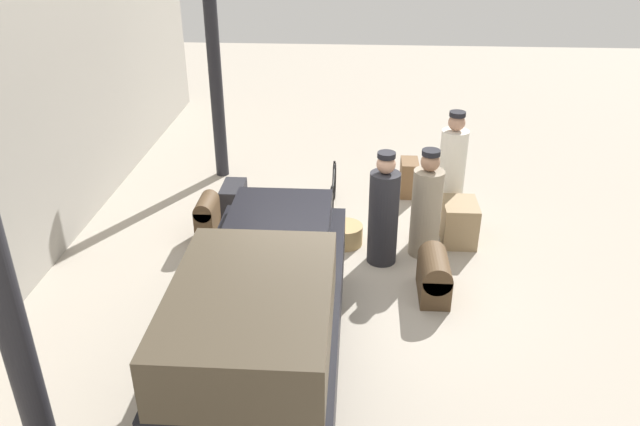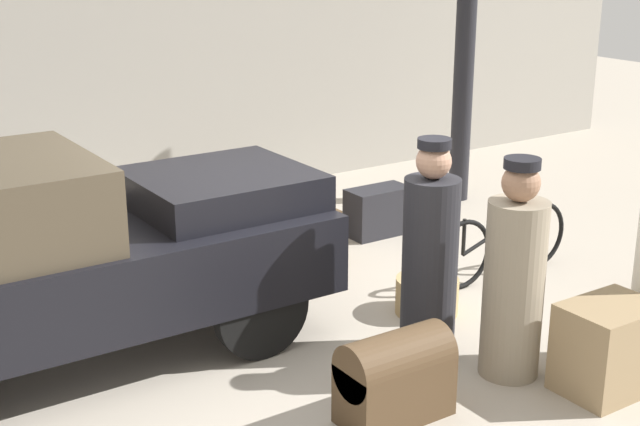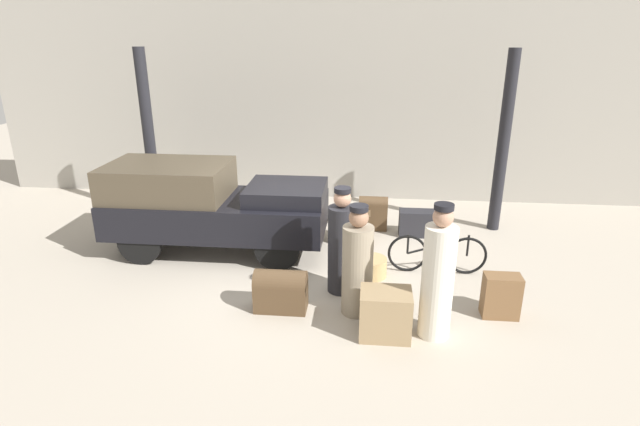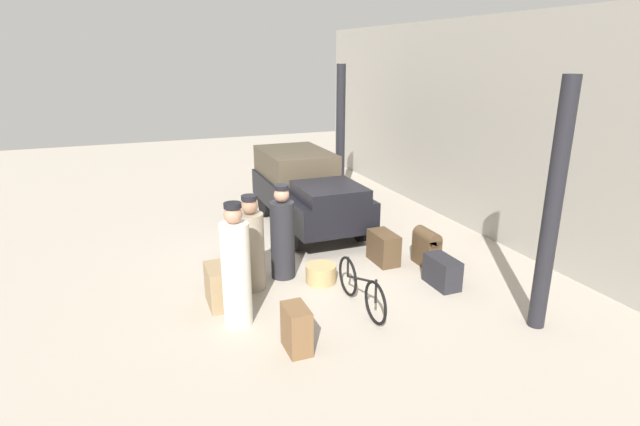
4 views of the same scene
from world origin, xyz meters
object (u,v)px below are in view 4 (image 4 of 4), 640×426
truck (305,187)px  suitcase_tan_flat (296,329)px  wicker_basket (321,273)px  trunk_umber_medium (383,248)px  porter_lifting_near_truck (251,248)px  suitcase_black_upright (442,272)px  porter_carrying_trunk (236,270)px  bicycle (361,288)px  porter_standing_middle (283,236)px  trunk_large_brown (224,285)px  suitcase_small_leather (427,246)px  trunk_wicker_pale (236,249)px

truck → suitcase_tan_flat: bearing=-21.2°
wicker_basket → trunk_umber_medium: (-0.37, 1.40, 0.14)m
porter_lifting_near_truck → suitcase_tan_flat: bearing=2.6°
porter_lifting_near_truck → suitcase_black_upright: size_ratio=2.39×
suitcase_black_upright → porter_lifting_near_truck: bearing=-109.8°
porter_carrying_trunk → suitcase_tan_flat: porter_carrying_trunk is taller
bicycle → truck: bearing=172.2°
porter_standing_middle → suitcase_tan_flat: 2.36m
truck → trunk_umber_medium: bearing=13.9°
bicycle → trunk_umber_medium: size_ratio=2.34×
bicycle → trunk_umber_medium: (-1.45, 1.18, -0.04)m
bicycle → porter_lifting_near_truck: (-1.28, -1.38, 0.39)m
porter_carrying_trunk → porter_lifting_near_truck: bearing=155.5°
wicker_basket → trunk_umber_medium: trunk_umber_medium is taller
porter_standing_middle → suitcase_black_upright: size_ratio=2.47×
porter_standing_middle → porter_carrying_trunk: 1.69m
wicker_basket → trunk_large_brown: 1.72m
suitcase_tan_flat → porter_standing_middle: bearing=167.0°
trunk_large_brown → trunk_umber_medium: size_ratio=0.96×
bicycle → trunk_umber_medium: bicycle is taller
porter_standing_middle → suitcase_tan_flat: size_ratio=2.65×
porter_lifting_near_truck → porter_carrying_trunk: bearing=-24.5°
trunk_large_brown → suitcase_tan_flat: size_ratio=1.06×
trunk_large_brown → bicycle: bearing=65.2°
trunk_umber_medium → wicker_basket: bearing=-75.4°
truck → porter_lifting_near_truck: 3.34m
bicycle → suitcase_tan_flat: (0.73, -1.29, -0.02)m
trunk_large_brown → porter_carrying_trunk: bearing=7.2°
wicker_basket → suitcase_small_leather: size_ratio=0.76×
porter_lifting_near_truck → trunk_umber_medium: 2.60m
bicycle → suitcase_black_upright: bearing=97.1°
trunk_large_brown → trunk_umber_medium: (-0.56, 3.11, -0.03)m
porter_carrying_trunk → suitcase_small_leather: bearing=102.2°
suitcase_black_upright → trunk_wicker_pale: bearing=-125.5°
porter_carrying_trunk → trunk_umber_medium: porter_carrying_trunk is taller
bicycle → suitcase_black_upright: (-0.20, 1.62, -0.08)m
suitcase_black_upright → suitcase_tan_flat: (0.93, -2.91, 0.06)m
porter_carrying_trunk → trunk_umber_medium: (-1.20, 3.02, -0.54)m
truck → suitcase_small_leather: size_ratio=5.54×
suitcase_tan_flat → wicker_basket: bearing=149.7°
porter_standing_middle → porter_lifting_near_truck: bearing=-67.4°
trunk_large_brown → trunk_wicker_pale: trunk_large_brown is taller
suitcase_small_leather → porter_carrying_trunk: bearing=-77.8°
porter_carrying_trunk → trunk_wicker_pale: size_ratio=2.45×
trunk_large_brown → truck: bearing=141.5°
porter_standing_middle → trunk_wicker_pale: 1.14m
trunk_large_brown → trunk_umber_medium: trunk_large_brown is taller
truck → porter_standing_middle: 2.79m
wicker_basket → porter_carrying_trunk: size_ratio=0.29×
truck → bicycle: truck is taller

